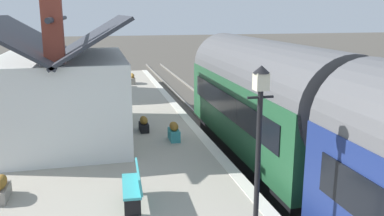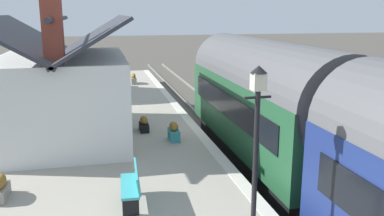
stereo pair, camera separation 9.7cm
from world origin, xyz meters
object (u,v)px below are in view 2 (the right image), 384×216
bench_by_lamp (113,90)px  lamp_post_platform (257,120)px  bench_mid_platform (116,80)px  train (345,144)px  planter_bench_left (0,188)px  planter_under_sign (133,79)px  bench_platform_end (132,185)px  planter_bench_right (174,132)px  planter_edge_far (144,124)px  station_building (64,94)px

bench_by_lamp → lamp_post_platform: (-13.91, -2.16, 1.93)m
bench_by_lamp → lamp_post_platform: lamp_post_platform is taller
bench_mid_platform → lamp_post_platform: 17.26m
train → lamp_post_platform: 3.26m
planter_bench_left → planter_under_sign: 15.99m
bench_by_lamp → bench_platform_end: same height
bench_platform_end → planter_bench_right: (4.51, -1.80, -0.17)m
bench_mid_platform → planter_edge_far: size_ratio=1.99×
bench_platform_end → lamp_post_platform: lamp_post_platform is taller
station_building → bench_platform_end: station_building is taller
planter_bench_right → planter_under_sign: 11.83m
train → planter_bench_right: train is taller
planter_bench_right → bench_by_lamp: bearing=13.6°
bench_mid_platform → train: bearing=-163.5°
planter_bench_right → planter_under_sign: size_ratio=0.77×
station_building → planter_edge_far: station_building is taller
planter_bench_right → station_building: bearing=70.8°
bench_by_lamp → planter_bench_right: 7.62m
bench_platform_end → planter_under_sign: bench_platform_end is taller
bench_mid_platform → lamp_post_platform: bearing=-173.7°
planter_bench_right → planter_edge_far: bearing=33.4°
bench_by_lamp → planter_edge_far: (-6.07, -0.91, -0.21)m
bench_by_lamp → planter_bench_right: size_ratio=1.94×
planter_bench_right → bench_mid_platform: bearing=8.1°
lamp_post_platform → planter_under_sign: bearing=2.3°
planter_edge_far → planter_bench_left: bearing=141.0°
station_building → planter_edge_far: (0.07, -2.75, -1.29)m
bench_platform_end → bench_mid_platform: size_ratio=1.01×
train → bench_platform_end: size_ratio=13.75×
planter_edge_far → lamp_post_platform: lamp_post_platform is taller
train → bench_by_lamp: (12.59, 4.94, -0.84)m
bench_platform_end → planter_bench_right: bearing=-21.7°
train → bench_mid_platform: 16.42m
train → planter_edge_far: (6.53, 4.03, -1.05)m
station_building → bench_by_lamp: station_building is taller
lamp_post_platform → planter_bench_left: bearing=60.4°
bench_platform_end → lamp_post_platform: bearing=-132.7°
planter_under_sign → planter_edge_far: bearing=177.2°
planter_bench_right → bench_platform_end: bearing=158.3°
bench_mid_platform → planter_bench_left: size_ratio=1.73×
planter_edge_far → planter_under_sign: planter_under_sign is taller
lamp_post_platform → train: bearing=-64.6°
train → lamp_post_platform: bearing=115.4°
bench_mid_platform → planter_bench_left: bearing=166.7°
bench_platform_end → bench_by_lamp: bearing=-0.0°
planter_under_sign → planter_bench_left: bearing=163.8°
train → planter_bench_right: (5.18, 3.15, -1.01)m
bench_platform_end → planter_edge_far: (5.85, -0.91, -0.21)m
planter_under_sign → lamp_post_platform: (-18.33, -0.75, 2.09)m
planter_edge_far → lamp_post_platform: 8.23m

